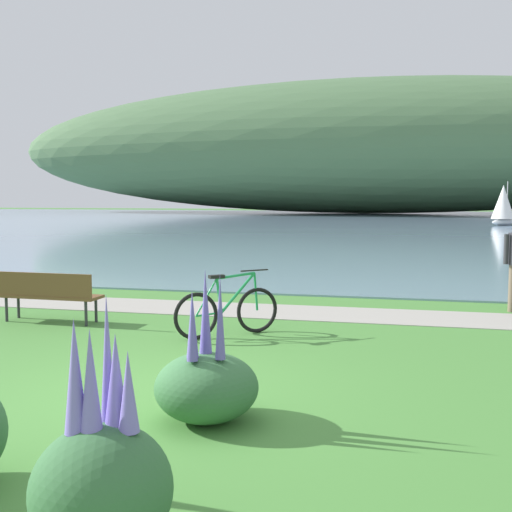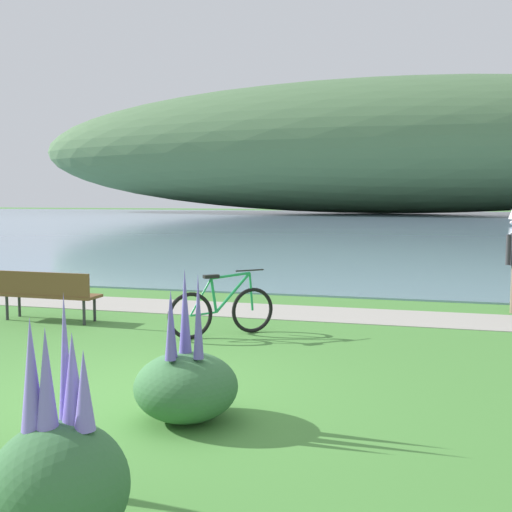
% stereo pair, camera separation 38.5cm
% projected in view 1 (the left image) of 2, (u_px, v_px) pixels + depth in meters
% --- Properties ---
extents(ground_plane, '(200.00, 200.00, 0.00)m').
position_uv_depth(ground_plane, '(135.00, 397.00, 6.84)').
color(ground_plane, '#478438').
extents(bay_water, '(180.00, 80.00, 0.04)m').
position_uv_depth(bay_water, '(371.00, 222.00, 52.62)').
color(bay_water, '#7A99B2').
rests_on(bay_water, ground).
extents(distant_hillside, '(92.32, 28.00, 16.38)m').
position_uv_depth(distant_hillside, '(365.00, 147.00, 78.57)').
color(distant_hillside, '#4C7047').
rests_on(distant_hillside, bay_water).
extents(shoreline_path, '(60.00, 1.50, 0.01)m').
position_uv_depth(shoreline_path, '(251.00, 310.00, 11.98)').
color(shoreline_path, '#A39E93').
rests_on(shoreline_path, ground).
extents(park_bench_near_camera, '(1.81, 0.52, 0.88)m').
position_uv_depth(park_bench_near_camera, '(48.00, 293.00, 10.80)').
color(park_bench_near_camera, brown).
rests_on(park_bench_near_camera, ground).
extents(bicycle_leaning_near_bench, '(1.36, 1.22, 1.01)m').
position_uv_depth(bicycle_leaning_near_bench, '(228.00, 311.00, 9.78)').
color(bicycle_leaning_near_bench, black).
rests_on(bicycle_leaning_near_bench, ground).
extents(echium_bush_beside_closest, '(0.86, 0.86, 1.58)m').
position_uv_depth(echium_bush_beside_closest, '(102.00, 481.00, 3.80)').
color(echium_bush_beside_closest, '#386B3D').
rests_on(echium_bush_beside_closest, ground).
extents(echium_bush_mid_cluster, '(1.01, 1.01, 1.48)m').
position_uv_depth(echium_bush_mid_cluster, '(206.00, 384.00, 6.07)').
color(echium_bush_mid_cluster, '#386B3D').
rests_on(echium_bush_mid_cluster, ground).
extents(sailboat_mid_bay, '(2.54, 2.60, 3.22)m').
position_uv_depth(sailboat_mid_bay, '(503.00, 205.00, 46.25)').
color(sailboat_mid_bay, white).
rests_on(sailboat_mid_bay, bay_water).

